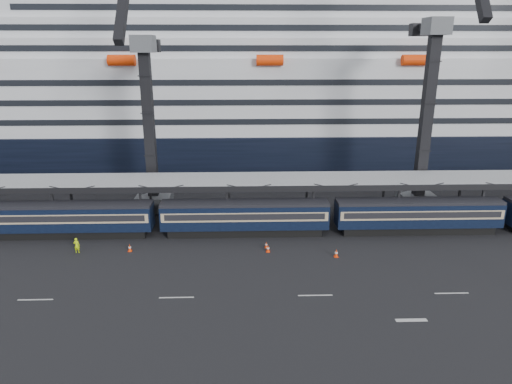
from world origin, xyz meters
TOP-DOWN VIEW (x-y plane):
  - ground at (0.00, 0.00)m, footprint 260.00×260.00m
  - lane_markings at (8.15, -5.23)m, footprint 111.00×4.27m
  - train at (-4.65, 10.00)m, footprint 133.05×3.00m
  - canopy at (0.00, 14.00)m, footprint 130.00×6.25m
  - cruise_ship at (-1.08, 45.99)m, footprint 214.09×28.84m
  - crane_dark_near at (-20.00, 18.59)m, footprint 4.50×17.75m
  - crane_dark_mid at (15.00, 17.59)m, footprint 4.50×18.24m
  - worker at (-25.63, 5.41)m, footprint 0.62×0.41m
  - traffic_cone_b at (-20.20, 5.60)m, footprint 0.42×0.42m
  - traffic_cone_c at (-5.62, 5.01)m, footprint 0.40×0.40m
  - traffic_cone_d at (-5.74, 6.07)m, footprint 0.34×0.34m
  - traffic_cone_e at (1.33, 3.59)m, footprint 0.44×0.44m

SIDE VIEW (x-z plane):
  - ground at x=0.00m, z-range 0.00..0.00m
  - lane_markings at x=8.15m, z-range 0.00..0.02m
  - traffic_cone_d at x=-5.74m, z-range 0.00..0.68m
  - traffic_cone_c at x=-5.62m, z-range -0.01..0.80m
  - traffic_cone_b at x=-20.20m, z-range -0.01..0.83m
  - traffic_cone_e at x=1.33m, z-range -0.01..0.87m
  - worker at x=-25.63m, z-range 0.00..1.67m
  - train at x=-4.65m, z-range 0.18..4.23m
  - canopy at x=0.00m, z-range 2.49..8.01m
  - crane_dark_near at x=-20.00m, z-range -5.61..29.47m
  - cruise_ship at x=-1.08m, z-range -4.66..29.34m
  - crane_dark_mid at x=15.00m, z-range -6.46..33.18m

